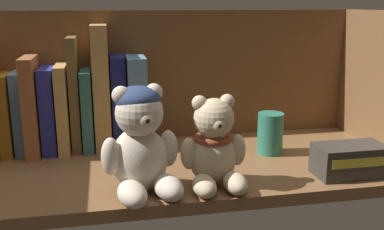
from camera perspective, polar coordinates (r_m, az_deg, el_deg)
The scene contains 16 objects.
shelf_board at distance 77.62cm, azimuth -2.33°, elevation -7.07°, with size 79.39×31.31×2.00cm, color brown.
shelf_back_panel at distance 89.66cm, azimuth -4.06°, elevation 4.49°, with size 81.79×1.20×28.02cm, color brown.
book_3 at distance 88.81cm, azimuth -22.67°, elevation 0.32°, with size 1.98×11.90×15.01cm, color #93621A.
book_4 at distance 88.37cm, azimuth -21.29°, elevation 0.46°, with size 1.79×10.28×15.22cm, color #5784AE.
book_5 at distance 87.67cm, azimuth -19.83°, elevation 1.45°, with size 2.38×14.79×18.08cm, color #9E5A34.
book_6 at distance 87.52cm, azimuth -17.98°, elevation 0.86°, with size 2.55×11.84×15.92cm, color navy.
book_7 at distance 87.20cm, azimuth -16.29°, elevation 1.09°, with size 2.04×12.89×16.39cm, color tan.
book_8 at distance 86.51cm, azimuth -14.96°, elevation 2.77°, with size 1.72×10.03×21.38cm, color brown.
book_9 at distance 87.04cm, azimuth -13.42°, elevation 0.87°, with size 1.96×11.88×15.23cm, color #30625C.
book_10 at distance 86.12cm, azimuth -11.72°, elevation 3.64°, with size 3.00×10.60×23.51cm, color tan.
book_11 at distance 86.72cm, azimuth -9.54°, elevation 1.87°, with size 2.70×9.79×17.77cm, color navy.
book_12 at distance 86.90cm, azimuth -7.28°, elevation 1.93°, with size 3.52×12.67×17.61cm, color #5780A6.
teddy_bear_larger at distance 64.18cm, azimuth -6.68°, elevation -3.63°, with size 12.22×12.59×16.11cm.
teddy_bear_smaller at distance 66.61cm, azimuth 2.88°, elevation -4.32°, with size 10.28×10.40×14.15cm.
pillar_candle at distance 82.81cm, azimuth 10.12°, elevation -2.36°, with size 4.74×4.74×7.68cm, color #2D7A66.
small_product_box at distance 76.12cm, azimuth 19.84°, elevation -5.53°, with size 11.38×6.24×5.14cm.
Camera 1 is at (-11.18, -71.36, 29.42)cm, focal length 41.03 mm.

